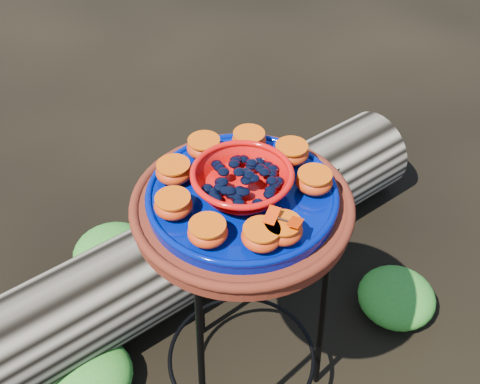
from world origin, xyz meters
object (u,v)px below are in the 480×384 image
cobalt_plate (242,197)px  red_bowl (242,182)px  plant_stand (242,313)px  terracotta_saucer (242,208)px  driftwood_log (210,240)px

cobalt_plate → red_bowl: size_ratio=2.00×
plant_stand → terracotta_saucer: 0.37m
plant_stand → driftwood_log: bearing=69.9°
cobalt_plate → terracotta_saucer: bearing=0.0°
red_bowl → driftwood_log: red_bowl is taller
terracotta_saucer → red_bowl: bearing=0.0°
plant_stand → red_bowl: red_bowl is taller
terracotta_saucer → red_bowl: size_ratio=2.33×
terracotta_saucer → cobalt_plate: bearing=0.0°
red_bowl → driftwood_log: bearing=69.9°
plant_stand → terracotta_saucer: bearing=0.0°
cobalt_plate → driftwood_log: size_ratio=0.25×
red_bowl → plant_stand: bearing=0.0°
cobalt_plate → driftwood_log: 0.75m
terracotta_saucer → driftwood_log: size_ratio=0.29×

